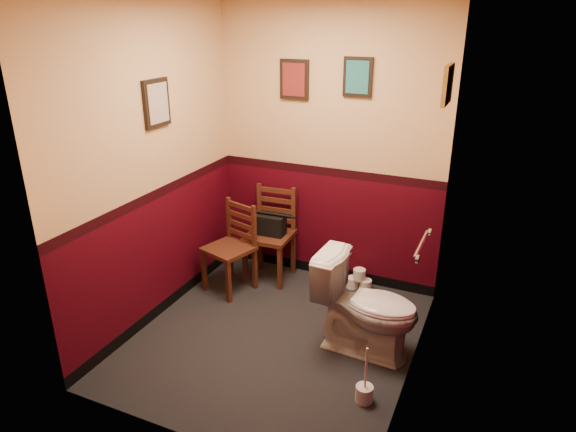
# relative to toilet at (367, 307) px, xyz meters

# --- Properties ---
(floor) EXTENTS (2.20, 2.40, 0.00)m
(floor) POSITION_rel_toilet_xyz_m (-0.72, -0.14, -0.40)
(floor) COLOR black
(floor) RESTS_ON ground
(wall_back) EXTENTS (2.20, 0.00, 2.70)m
(wall_back) POSITION_rel_toilet_xyz_m (-0.72, 1.06, 0.95)
(wall_back) COLOR #3A040F
(wall_back) RESTS_ON ground
(wall_front) EXTENTS (2.20, 0.00, 2.70)m
(wall_front) POSITION_rel_toilet_xyz_m (-0.72, -1.34, 0.95)
(wall_front) COLOR #3A040F
(wall_front) RESTS_ON ground
(wall_left) EXTENTS (0.00, 2.40, 2.70)m
(wall_left) POSITION_rel_toilet_xyz_m (-1.82, -0.14, 0.95)
(wall_left) COLOR #3A040F
(wall_left) RESTS_ON ground
(wall_right) EXTENTS (0.00, 2.40, 2.70)m
(wall_right) POSITION_rel_toilet_xyz_m (0.38, -0.14, 0.95)
(wall_right) COLOR #3A040F
(wall_right) RESTS_ON ground
(grab_bar) EXTENTS (0.05, 0.56, 0.06)m
(grab_bar) POSITION_rel_toilet_xyz_m (0.35, 0.11, 0.55)
(grab_bar) COLOR silver
(grab_bar) RESTS_ON wall_right
(framed_print_back_a) EXTENTS (0.28, 0.04, 0.36)m
(framed_print_back_a) POSITION_rel_toilet_xyz_m (-1.07, 1.04, 1.55)
(framed_print_back_a) COLOR black
(framed_print_back_a) RESTS_ON wall_back
(framed_print_back_b) EXTENTS (0.26, 0.04, 0.34)m
(framed_print_back_b) POSITION_rel_toilet_xyz_m (-0.47, 1.04, 1.60)
(framed_print_back_b) COLOR black
(framed_print_back_b) RESTS_ON wall_back
(framed_print_left) EXTENTS (0.04, 0.30, 0.38)m
(framed_print_left) POSITION_rel_toilet_xyz_m (-1.80, -0.04, 1.45)
(framed_print_left) COLOR black
(framed_print_left) RESTS_ON wall_left
(framed_print_right) EXTENTS (0.04, 0.34, 0.28)m
(framed_print_right) POSITION_rel_toilet_xyz_m (0.36, 0.46, 1.65)
(framed_print_right) COLOR olive
(framed_print_right) RESTS_ON wall_right
(toilet) EXTENTS (0.84, 0.49, 0.80)m
(toilet) POSITION_rel_toilet_xyz_m (0.00, 0.00, 0.00)
(toilet) COLOR white
(toilet) RESTS_ON floor
(toilet_brush) EXTENTS (0.12, 0.12, 0.44)m
(toilet_brush) POSITION_rel_toilet_xyz_m (0.16, -0.57, -0.33)
(toilet_brush) COLOR silver
(toilet_brush) RESTS_ON floor
(chair_left) EXTENTS (0.50, 0.50, 0.86)m
(chair_left) POSITION_rel_toilet_xyz_m (-1.46, 0.45, 0.03)
(chair_left) COLOR #442014
(chair_left) RESTS_ON floor
(chair_right) EXTENTS (0.45, 0.45, 0.93)m
(chair_right) POSITION_rel_toilet_xyz_m (-1.22, 0.83, 0.07)
(chair_right) COLOR #442014
(chair_right) RESTS_ON floor
(handbag) EXTENTS (0.32, 0.17, 0.23)m
(handbag) POSITION_rel_toilet_xyz_m (-1.22, 0.79, 0.19)
(handbag) COLOR black
(handbag) RESTS_ON chair_right
(tp_stack) EXTENTS (0.25, 0.13, 0.22)m
(tp_stack) POSITION_rel_toilet_xyz_m (-0.32, 0.93, -0.31)
(tp_stack) COLOR silver
(tp_stack) RESTS_ON floor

